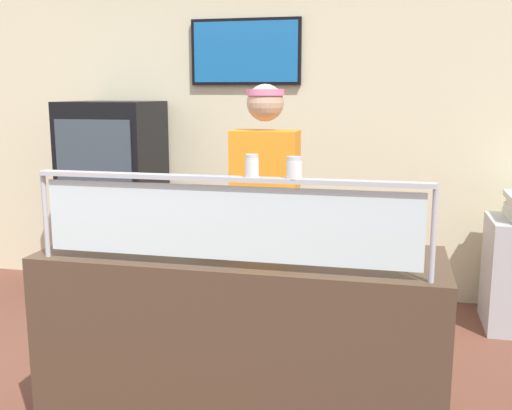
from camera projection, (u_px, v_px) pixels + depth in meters
The scene contains 10 objects.
ground_plane at pixel (268, 373), 3.73m from camera, with size 12.00×12.00×0.00m, color brown.
shop_rear_unit at pixel (308, 134), 5.03m from camera, with size 6.35×0.13×2.70m.
serving_counter at pixel (242, 344), 3.01m from camera, with size 1.95×0.68×0.95m, color #4C3828.
sneeze_guard at pixel (225, 210), 2.60m from camera, with size 1.77×0.06×0.41m.
pizza_tray at pixel (224, 244), 3.00m from camera, with size 0.41×0.41×0.04m.
pizza_server at pixel (223, 241), 2.98m from camera, with size 0.07×0.28×0.01m, color #ADAFB7.
parmesan_shaker at pixel (252, 167), 2.54m from camera, with size 0.06×0.06×0.10m.
pepper_flake_shaker at pixel (294, 169), 2.50m from camera, with size 0.06×0.06×0.09m.
worker_figure at pixel (266, 216), 3.49m from camera, with size 0.41×0.50×1.76m.
drink_fridge at pixel (115, 200), 5.05m from camera, with size 0.73×0.67×1.64m.
Camera 1 is at (1.68, -2.40, 1.72)m, focal length 42.17 mm.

